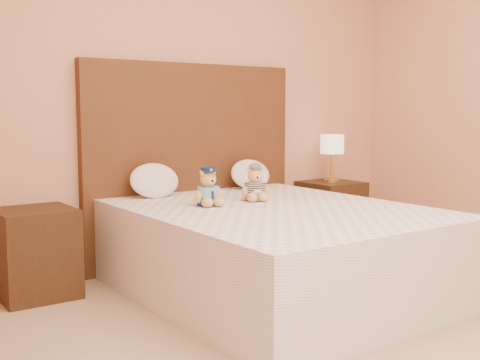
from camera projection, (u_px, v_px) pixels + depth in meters
name	position (u px, v px, depth m)	size (l,w,h in m)	color
ground	(433.00, 355.00, 2.84)	(4.00, 4.50, 0.00)	tan
bed	(275.00, 250.00, 3.78)	(1.60, 2.00, 0.55)	white
headboard	(192.00, 164.00, 4.55)	(1.75, 0.08, 1.50)	#4F2917
nightstand_left	(36.00, 253.00, 3.72)	(0.45, 0.45, 0.55)	#382011
nightstand_right	(331.00, 214.00, 5.15)	(0.45, 0.45, 0.55)	#382011
lamp	(332.00, 147.00, 5.08)	(0.20, 0.20, 0.40)	gold
teddy_police	(208.00, 187.00, 3.80)	(0.21, 0.20, 0.24)	#B69046
teddy_prisoner	(255.00, 183.00, 4.02)	(0.21, 0.20, 0.23)	#B69046
pillow_left	(154.00, 179.00, 4.17)	(0.37, 0.24, 0.26)	white
pillow_right	(250.00, 173.00, 4.65)	(0.35, 0.23, 0.25)	white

